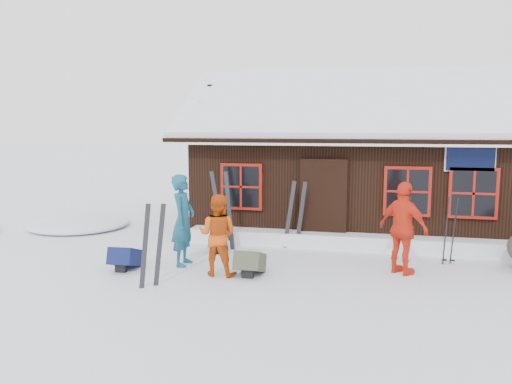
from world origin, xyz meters
TOP-DOWN VIEW (x-y plane):
  - ground at (0.00, 0.00)m, footprint 120.00×120.00m
  - mountain_hut at (1.50, 4.98)m, footprint 8.90×6.09m
  - snow_drift at (1.50, 2.25)m, footprint 7.60×0.60m
  - snow_mounds at (1.65, 1.86)m, footprint 20.60×13.20m
  - skier_teal at (-1.69, 0.05)m, footprint 0.48×0.70m
  - skier_orange_left at (-0.80, -0.45)m, footprint 0.79×0.63m
  - skier_orange_right at (2.63, 0.41)m, footprint 1.09×1.00m
  - skier_crouched at (-1.24, 1.10)m, footprint 0.50×0.33m
  - ski_pair_left at (-1.71, -1.38)m, footprint 0.45×0.27m
  - ski_pair_mid at (-1.32, 1.64)m, footprint 0.65×0.27m
  - ski_pair_right at (0.30, 2.01)m, footprint 0.56×0.13m
  - ski_poles at (3.60, 1.36)m, footprint 0.26×0.13m
  - backpack_blue at (-2.70, -0.55)m, footprint 0.52×0.66m
  - backpack_olive at (-0.20, -0.34)m, footprint 0.50×0.66m

SIDE VIEW (x-z plane):
  - ground at x=0.00m, z-range 0.00..0.00m
  - snow_mounds at x=1.65m, z-range -0.24..0.24m
  - backpack_blue at x=-2.70m, z-range 0.00..0.34m
  - snow_drift at x=1.50m, z-range 0.00..0.35m
  - backpack_olive at x=-0.20m, z-range 0.00..0.35m
  - skier_crouched at x=-1.24m, z-range 0.00..1.00m
  - ski_poles at x=3.60m, z-range -0.04..1.39m
  - ski_pair_left at x=-1.71m, z-range -0.05..1.49m
  - ski_pair_right at x=0.30m, z-range -0.05..1.57m
  - skier_orange_left at x=-0.80m, z-range 0.00..1.56m
  - ski_pair_mid at x=-1.32m, z-range -0.05..1.79m
  - skier_orange_right at x=2.63m, z-range 0.00..1.79m
  - skier_teal at x=-1.69m, z-range 0.00..1.86m
  - mountain_hut at x=1.50m, z-range -0.63..3.79m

